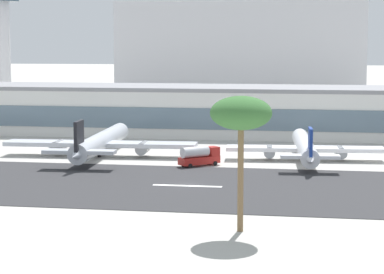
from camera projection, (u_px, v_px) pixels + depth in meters
The scene contains 10 objects.
ground_plane at pixel (188, 185), 134.23m from camera, with size 1400.00×1400.00×0.00m, color #B2AFA8.
runway_strip at pixel (187, 186), 132.91m from camera, with size 800.00×41.05×0.08m, color #2D2D30.
runway_centreline_dash_4 at pixel (187, 186), 132.88m from camera, with size 12.00×1.20×0.01m, color white.
terminal_building at pixel (225, 111), 205.72m from camera, with size 174.87×24.53×12.90m.
control_tower at pixel (0, 29), 257.79m from camera, with size 13.74×13.74×44.54m.
distant_hotel_block at pixel (241, 54), 302.88m from camera, with size 94.35×31.10×39.68m, color #BCBCC1.
airliner_black_tail_gate_1 at pixel (99, 143), 166.29m from camera, with size 41.83×45.51×9.50m.
airliner_navy_tail_gate_2 at pixel (305, 148), 160.77m from camera, with size 33.00×41.04×8.57m.
service_fuel_truck_0 at pixel (199, 156), 154.36m from camera, with size 8.03×7.66×3.95m.
palm_tree_0 at pixel (241, 115), 99.50m from camera, with size 8.00×8.00×17.72m.
Camera 1 is at (22.51, -130.29, 24.60)m, focal length 72.69 mm.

